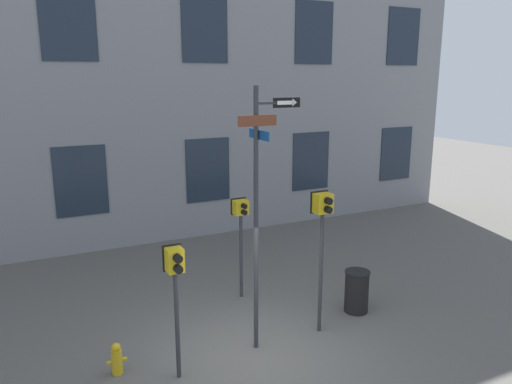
% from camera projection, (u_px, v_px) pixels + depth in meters
% --- Properties ---
extents(ground_plane, '(60.00, 60.00, 0.00)m').
position_uv_depth(ground_plane, '(252.00, 358.00, 9.55)').
color(ground_plane, '#595651').
extents(building_facade, '(24.00, 0.63, 13.42)m').
position_uv_depth(building_facade, '(138.00, 26.00, 14.82)').
color(building_facade, gray).
rests_on(building_facade, ground_plane).
extents(street_sign_pole, '(1.28, 0.78, 5.11)m').
position_uv_depth(street_sign_pole, '(259.00, 201.00, 9.28)').
color(street_sign_pole, '#2D2D33').
rests_on(street_sign_pole, ground_plane).
extents(pedestrian_signal_left, '(0.34, 0.40, 2.46)m').
position_uv_depth(pedestrian_signal_left, '(175.00, 277.00, 8.51)').
color(pedestrian_signal_left, '#2D2D33').
rests_on(pedestrian_signal_left, ground_plane).
extents(pedestrian_signal_right, '(0.41, 0.40, 3.02)m').
position_uv_depth(pedestrian_signal_right, '(322.00, 223.00, 10.03)').
color(pedestrian_signal_right, '#2D2D33').
rests_on(pedestrian_signal_right, ground_plane).
extents(pedestrian_signal_across, '(0.39, 0.40, 2.46)m').
position_uv_depth(pedestrian_signal_across, '(241.00, 221.00, 11.77)').
color(pedestrian_signal_across, '#2D2D33').
rests_on(pedestrian_signal_across, ground_plane).
extents(fire_hydrant, '(0.36, 0.20, 0.61)m').
position_uv_depth(fire_hydrant, '(117.00, 359.00, 8.98)').
color(fire_hydrant, gold).
rests_on(fire_hydrant, ground_plane).
extents(trash_bin, '(0.57, 0.57, 0.97)m').
position_uv_depth(trash_bin, '(357.00, 291.00, 11.34)').
color(trash_bin, black).
rests_on(trash_bin, ground_plane).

